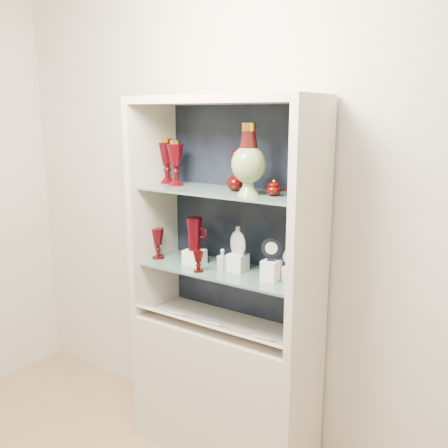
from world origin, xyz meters
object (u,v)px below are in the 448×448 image
Objects in this scene: ruby_decanter_a at (236,168)px; ruby_pitcher at (194,234)px; pedestal_lamp_right at (176,163)px; enamel_urn at (249,159)px; ruby_decanter_b at (296,175)px; lidded_bowl at (274,187)px; ruby_goblet_small at (198,262)px; ruby_goblet_tall at (158,243)px; clear_square_bottle at (222,260)px; cobalt_goblet at (192,244)px; flat_flask at (238,240)px; clear_round_decanter at (294,250)px; cameo_medallion at (271,249)px; pedestal_lamp_left at (167,161)px.

ruby_decanter_a is 1.31× the size of ruby_pitcher.
pedestal_lamp_right is 0.50m from enamel_urn.
lidded_bowl is at bearing 177.22° from ruby_decanter_b.
ruby_goblet_small is 0.60× the size of ruby_pitcher.
ruby_decanter_b is 1.19× the size of ruby_pitcher.
enamel_urn is 0.60m from ruby_goblet_small.
lidded_bowl is at bearing -13.67° from ruby_pitcher.
lidded_bowl is 0.81m from ruby_goblet_tall.
ruby_goblet_tall is 1.43× the size of clear_square_bottle.
flat_flask is at bearing -6.87° from cobalt_goblet.
ruby_decanter_a is (-0.12, 0.07, -0.05)m from enamel_urn.
ruby_goblet_small is (-0.26, -0.06, -0.54)m from enamel_urn.
cobalt_goblet is 1.09× the size of flat_flask.
clear_square_bottle is (0.19, -0.01, -0.11)m from ruby_pitcher.
cobalt_goblet is 0.99× the size of clear_round_decanter.
enamel_urn reaches higher than pedestal_lamp_right.
cameo_medallion is at bearing 4.65° from flat_flask.
ruby_goblet_small is at bearing -25.93° from pedestal_lamp_left.
ruby_pitcher is at bearing 135.82° from ruby_goblet_small.
pedestal_lamp_right is 0.38m from ruby_decanter_a.
ruby_decanter_b is at bearing -5.42° from ruby_decanter_a.
enamel_urn is 0.14m from ruby_decanter_a.
pedestal_lamp_left reaches higher than ruby_decanter_b.
ruby_goblet_small is (0.34, -0.07, -0.03)m from ruby_goblet_tall.
ruby_decanter_a is 1.94× the size of clear_square_bottle.
pedestal_lamp_right is at bearing -176.59° from clear_round_decanter.
clear_square_bottle is 0.79× the size of flat_flask.
ruby_decanter_a reaches higher than lidded_bowl.
lidded_bowl is 0.33m from clear_round_decanter.
ruby_pitcher is 1.18× the size of flat_flask.
pedestal_lamp_right is at bearing 24.83° from ruby_goblet_tall.
clear_round_decanter is at bearing 18.93° from ruby_goblet_small.
clear_square_bottle is at bearing 39.39° from ruby_goblet_small.
ruby_decanter_a is at bearing 6.81° from ruby_goblet_tall.
pedestal_lamp_right is at bearing -140.98° from cobalt_goblet.
lidded_bowl is 0.68× the size of cameo_medallion.
ruby_goblet_tall is 1.03× the size of clear_round_decanter.
pedestal_lamp_left is at bearing 179.63° from clear_round_decanter.
ruby_goblet_small is (0.24, -0.12, -0.49)m from pedestal_lamp_right.
clear_square_bottle is 0.72× the size of clear_round_decanter.
ruby_goblet_small is 0.18m from ruby_pitcher.
cobalt_goblet is (-0.32, 0.04, -0.45)m from ruby_decanter_a.
lidded_bowl is (0.62, -0.02, -0.08)m from pedestal_lamp_right.
ruby_decanter_a is 1.53× the size of flat_flask.
ruby_decanter_a is 1.36× the size of ruby_goblet_tall.
clear_round_decanter is at bearing -0.87° from cobalt_goblet.
clear_round_decanter reaches higher than ruby_goblet_tall.
enamel_urn is at bearing 171.54° from cameo_medallion.
clear_round_decanter is (0.81, -0.01, -0.39)m from pedestal_lamp_left.
enamel_urn reaches higher than cameo_medallion.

